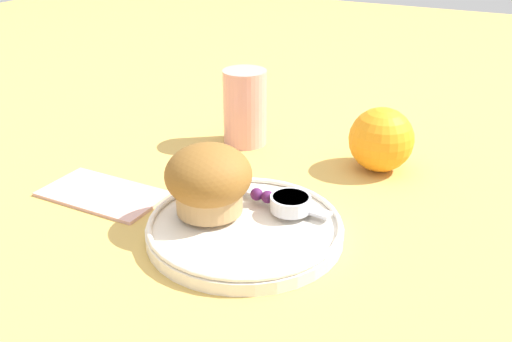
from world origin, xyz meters
The scene contains 9 objects.
ground_plane centered at (0.00, 0.00, 0.00)m, with size 3.00×3.00×0.00m, color tan.
plate centered at (-0.02, -0.03, 0.01)m, with size 0.21×0.21×0.02m.
muffin centered at (-0.06, -0.03, 0.06)m, with size 0.09×0.09×0.08m.
cream_ramekin centered at (0.02, 0.01, 0.03)m, with size 0.05×0.05×0.02m.
berry_pair centered at (-0.02, 0.02, 0.03)m, with size 0.03×0.01×0.01m.
butter_knife centered at (-0.02, 0.03, 0.02)m, with size 0.16×0.03×0.00m.
orange_fruit centered at (0.06, 0.20, 0.04)m, with size 0.09×0.09×0.09m.
juice_glass centered at (-0.14, 0.20, 0.06)m, with size 0.06×0.06×0.11m.
folded_napkin centered at (-0.21, -0.03, 0.00)m, with size 0.15×0.08×0.01m.
Camera 1 is at (0.24, -0.49, 0.33)m, focal length 40.00 mm.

